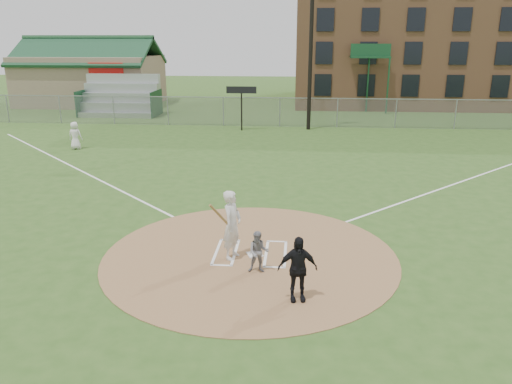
# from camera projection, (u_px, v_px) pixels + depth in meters

# --- Properties ---
(ground) EXTENTS (140.00, 140.00, 0.00)m
(ground) POSITION_uv_depth(u_px,v_px,m) (250.00, 256.00, 14.33)
(ground) COLOR #2F511B
(ground) RESTS_ON ground
(dirt_circle) EXTENTS (8.40, 8.40, 0.02)m
(dirt_circle) POSITION_uv_depth(u_px,v_px,m) (250.00, 255.00, 14.33)
(dirt_circle) COLOR #9B7149
(dirt_circle) RESTS_ON ground
(home_plate) EXTENTS (0.53, 0.53, 0.03)m
(home_plate) POSITION_uv_depth(u_px,v_px,m) (255.00, 254.00, 14.33)
(home_plate) COLOR silver
(home_plate) RESTS_ON dirt_circle
(foul_line_first) EXTENTS (17.04, 17.04, 0.01)m
(foul_line_first) POSITION_uv_depth(u_px,v_px,m) (470.00, 178.00, 22.18)
(foul_line_first) COLOR white
(foul_line_first) RESTS_ON ground
(foul_line_third) EXTENTS (17.04, 17.04, 0.01)m
(foul_line_third) POSITION_uv_depth(u_px,v_px,m) (79.00, 170.00, 23.62)
(foul_line_third) COLOR white
(foul_line_third) RESTS_ON ground
(catcher) EXTENTS (0.58, 0.47, 1.14)m
(catcher) POSITION_uv_depth(u_px,v_px,m) (258.00, 252.00, 13.14)
(catcher) COLOR gray
(catcher) RESTS_ON dirt_circle
(umpire) EXTENTS (0.99, 0.54, 1.61)m
(umpire) POSITION_uv_depth(u_px,v_px,m) (297.00, 269.00, 11.66)
(umpire) COLOR black
(umpire) RESTS_ON dirt_circle
(ondeck_player) EXTENTS (0.76, 0.51, 1.53)m
(ondeck_player) POSITION_uv_depth(u_px,v_px,m) (75.00, 136.00, 27.87)
(ondeck_player) COLOR silver
(ondeck_player) RESTS_ON ground
(batters_boxes) EXTENTS (2.08, 1.88, 0.01)m
(batters_boxes) POSITION_uv_depth(u_px,v_px,m) (251.00, 253.00, 14.47)
(batters_boxes) COLOR white
(batters_boxes) RESTS_ON dirt_circle
(batter_at_plate) EXTENTS (0.88, 1.04, 1.98)m
(batter_at_plate) POSITION_uv_depth(u_px,v_px,m) (232.00, 225.00, 13.88)
(batter_at_plate) COLOR silver
(batter_at_plate) RESTS_ON dirt_circle
(outfield_fence) EXTENTS (56.08, 0.08, 2.03)m
(outfield_fence) POSITION_uv_depth(u_px,v_px,m) (280.00, 112.00, 34.97)
(outfield_fence) COLOR slate
(outfield_fence) RESTS_ON ground
(bleachers) EXTENTS (6.08, 3.20, 3.20)m
(bleachers) POSITION_uv_depth(u_px,v_px,m) (119.00, 95.00, 39.84)
(bleachers) COLOR #B7BABF
(bleachers) RESTS_ON ground
(clubhouse) EXTENTS (12.20, 8.71, 6.23)m
(clubhouse) POSITION_uv_depth(u_px,v_px,m) (92.00, 78.00, 46.47)
(clubhouse) COLOR gray
(clubhouse) RESTS_ON ground
(brick_warehouse) EXTENTS (30.00, 17.17, 15.00)m
(brick_warehouse) POSITION_uv_depth(u_px,v_px,m) (457.00, 21.00, 46.97)
(brick_warehouse) COLOR #A36A46
(brick_warehouse) RESTS_ON ground
(light_pole) EXTENTS (1.20, 0.30, 12.22)m
(light_pole) POSITION_uv_depth(u_px,v_px,m) (311.00, 28.00, 32.21)
(light_pole) COLOR black
(light_pole) RESTS_ON ground
(scoreboard_sign) EXTENTS (2.00, 0.10, 2.93)m
(scoreboard_sign) POSITION_uv_depth(u_px,v_px,m) (241.00, 95.00, 33.05)
(scoreboard_sign) COLOR black
(scoreboard_sign) RESTS_ON ground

